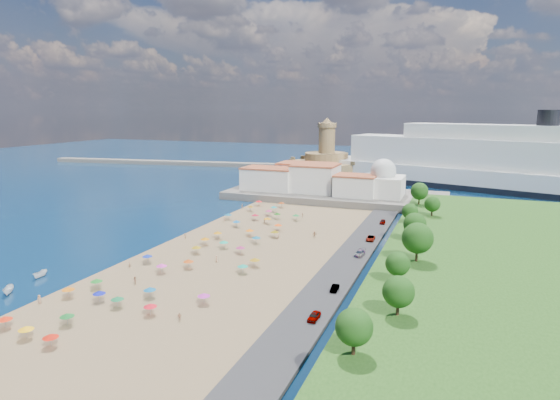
% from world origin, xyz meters
% --- Properties ---
extents(ground, '(700.00, 700.00, 0.00)m').
position_xyz_m(ground, '(0.00, 0.00, 0.00)').
color(ground, '#071938').
rests_on(ground, ground).
extents(terrace, '(90.00, 36.00, 3.00)m').
position_xyz_m(terrace, '(10.00, 73.00, 1.50)').
color(terrace, '#59544C').
rests_on(terrace, ground).
extents(jetty, '(18.00, 70.00, 2.40)m').
position_xyz_m(jetty, '(-12.00, 108.00, 1.20)').
color(jetty, '#59544C').
rests_on(jetty, ground).
extents(breakwater, '(199.03, 34.77, 2.60)m').
position_xyz_m(breakwater, '(-110.00, 153.00, 1.30)').
color(breakwater, '#59544C').
rests_on(breakwater, ground).
extents(waterfront_buildings, '(57.00, 29.00, 11.00)m').
position_xyz_m(waterfront_buildings, '(-3.05, 73.64, 7.88)').
color(waterfront_buildings, silver).
rests_on(waterfront_buildings, terrace).
extents(domed_building, '(16.00, 16.00, 15.00)m').
position_xyz_m(domed_building, '(30.00, 71.00, 8.97)').
color(domed_building, silver).
rests_on(domed_building, terrace).
extents(fortress, '(40.00, 40.00, 32.40)m').
position_xyz_m(fortress, '(-12.00, 138.00, 6.68)').
color(fortress, '#9E844F').
rests_on(fortress, ground).
extents(cruise_ship, '(168.88, 70.79, 36.86)m').
position_xyz_m(cruise_ship, '(70.68, 121.92, 10.92)').
color(cruise_ship, black).
rests_on(cruise_ship, ground).
extents(beach_parasols, '(30.74, 114.76, 2.20)m').
position_xyz_m(beach_parasols, '(-1.73, -9.28, 2.15)').
color(beach_parasols, gray).
rests_on(beach_parasols, beach).
extents(beachgoers, '(38.82, 94.08, 1.90)m').
position_xyz_m(beachgoers, '(-0.82, 0.37, 1.14)').
color(beachgoers, tan).
rests_on(beachgoers, beach).
extents(moored_boats, '(4.72, 13.74, 1.65)m').
position_xyz_m(moored_boats, '(-27.26, -46.55, 0.79)').
color(moored_boats, white).
rests_on(moored_boats, ground).
extents(parked_cars, '(2.40, 79.23, 1.37)m').
position_xyz_m(parked_cars, '(36.00, -1.19, 1.36)').
color(parked_cars, gray).
rests_on(parked_cars, promenade).
extents(hillside_trees, '(10.95, 108.78, 8.28)m').
position_xyz_m(hillside_trees, '(49.00, -6.86, 10.20)').
color(hillside_trees, '#382314').
rests_on(hillside_trees, hillside).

